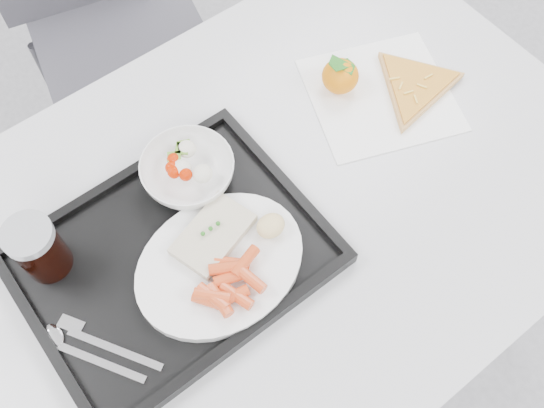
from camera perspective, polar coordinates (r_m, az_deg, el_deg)
The scene contains 14 objects.
table at distance 1.05m, azimuth -0.69°, elevation -2.07°, with size 1.20×0.80×0.75m.
chair at distance 1.63m, azimuth -15.76°, elevation 17.54°, with size 0.51×0.51×0.93m.
tray at distance 0.96m, azimuth -9.26°, elevation -5.07°, with size 0.45×0.35×0.03m.
dinner_plate at distance 0.93m, azimuth -4.92°, elevation -5.65°, with size 0.27×0.27×0.02m.
fish_fillet at distance 0.93m, azimuth -5.56°, elevation -2.88°, with size 0.14×0.11×0.02m.
bread_roll at distance 0.92m, azimuth -0.12°, elevation -2.06°, with size 0.05×0.05×0.03m.
salad_bowl at distance 0.99m, azimuth -7.91°, elevation 3.06°, with size 0.15×0.15×0.05m.
cola_glass at distance 0.95m, azimuth -21.16°, elevation -3.88°, with size 0.07×0.07×0.11m.
cutlery at distance 0.93m, azimuth -17.12°, elevation -12.63°, with size 0.13×0.16×0.01m.
napkin at distance 1.13m, azimuth 10.16°, elevation 10.09°, with size 0.32×0.31×0.00m.
tangerine at distance 1.11m, azimuth 6.44°, elevation 11.88°, with size 0.07×0.07×0.07m.
pizza_slice at distance 1.15m, azimuth 13.30°, elevation 10.80°, with size 0.30×0.30×0.02m.
carrot_pile at distance 0.89m, azimuth -4.15°, elevation -7.60°, with size 0.13×0.10×0.03m.
salad_contents at distance 0.98m, azimuth -7.91°, elevation 3.55°, with size 0.07×0.09×0.03m.
Camera 1 is at (-0.27, -0.07, 1.63)m, focal length 40.00 mm.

